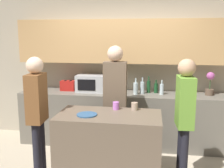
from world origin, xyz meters
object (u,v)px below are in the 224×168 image
at_px(cup_1, 116,106).
at_px(person_right, 115,93).
at_px(bottle_0, 136,88).
at_px(cup_0, 135,106).
at_px(toaster, 68,86).
at_px(person_center, 185,112).
at_px(bottle_3, 156,88).
at_px(microwave, 92,83).
at_px(bottle_4, 162,89).
at_px(plate_on_island, 87,115).
at_px(bottle_1, 142,87).
at_px(potted_plant, 210,84).
at_px(bottle_2, 149,86).
at_px(person_left, 37,108).

distance_m(cup_1, person_right, 0.39).
relative_size(bottle_0, cup_0, 2.67).
bearing_deg(toaster, person_center, -33.23).
bearing_deg(bottle_3, microwave, -177.63).
bearing_deg(person_right, microwave, -54.37).
relative_size(bottle_0, person_right, 0.16).
height_order(bottle_4, plate_on_island, bottle_4).
bearing_deg(toaster, bottle_4, -2.41).
relative_size(plate_on_island, person_right, 0.15).
bearing_deg(toaster, bottle_3, 1.65).
height_order(microwave, bottle_4, microwave).
height_order(bottle_1, person_right, person_right).
relative_size(bottle_3, person_center, 0.14).
height_order(microwave, plate_on_island, microwave).
relative_size(bottle_3, cup_1, 2.21).
height_order(potted_plant, person_right, person_right).
xyz_separation_m(bottle_2, person_right, (-0.48, -0.76, 0.03)).
xyz_separation_m(microwave, person_right, (0.53, -0.71, -0.01)).
height_order(bottle_1, plate_on_island, bottle_1).
height_order(bottle_2, person_right, person_right).
bearing_deg(toaster, microwave, -0.20).
distance_m(plate_on_island, person_center, 1.23).
bearing_deg(person_right, bottle_4, -138.66).
xyz_separation_m(potted_plant, bottle_3, (-0.89, 0.05, -0.11)).
height_order(bottle_4, person_center, person_center).
bearing_deg(toaster, bottle_2, 1.69).
distance_m(cup_0, cup_1, 0.25).
xyz_separation_m(toaster, plate_on_island, (0.71, -1.41, -0.09)).
height_order(microwave, person_center, person_center).
bearing_deg(person_right, cup_0, 130.14).
bearing_deg(bottle_3, person_left, -137.21).
height_order(cup_1, person_center, person_center).
relative_size(bottle_4, cup_0, 2.38).
bearing_deg(person_center, bottle_2, 16.03).
xyz_separation_m(bottle_4, person_right, (-0.71, -0.64, 0.04)).
relative_size(plate_on_island, person_left, 0.16).
bearing_deg(bottle_1, person_center, -64.70).
bearing_deg(bottle_4, potted_plant, 5.09).
height_order(toaster, cup_1, toaster).
relative_size(microwave, cup_0, 4.98).
distance_m(cup_1, person_left, 1.05).
bearing_deg(plate_on_island, person_right, 69.35).
xyz_separation_m(toaster, bottle_1, (1.35, -0.05, 0.02)).
height_order(microwave, toaster, microwave).
distance_m(toaster, bottle_2, 1.46).
relative_size(bottle_4, person_right, 0.14).
height_order(toaster, bottle_4, bottle_4).
height_order(plate_on_island, cup_0, cup_0).
bearing_deg(bottle_4, cup_1, -122.40).
distance_m(person_left, person_right, 1.16).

